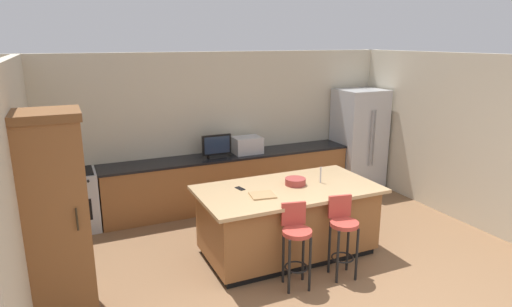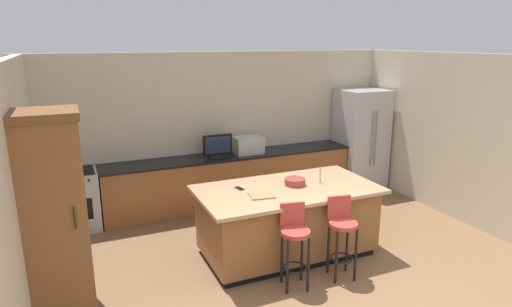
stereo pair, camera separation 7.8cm
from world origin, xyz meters
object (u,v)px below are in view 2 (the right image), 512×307
(refrigerator, at_px, (360,139))
(bar_stool_right, at_px, (342,230))
(tv_remote, at_px, (295,185))
(cutting_board, at_px, (262,195))
(microwave, at_px, (248,145))
(fruit_bowl, at_px, (295,182))
(cabinet_tower, at_px, (56,216))
(tv_monitor, at_px, (218,147))
(bar_stool_left, at_px, (294,238))
(kitchen_island, at_px, (287,220))
(cell_phone, at_px, (239,188))
(range_oven, at_px, (73,201))

(refrigerator, xyz_separation_m, bar_stool_right, (-2.24, -2.67, -0.35))
(tv_remote, distance_m, cutting_board, 0.59)
(microwave, distance_m, fruit_bowl, 1.92)
(cutting_board, bearing_deg, cabinet_tower, -174.97)
(microwave, bearing_deg, tv_monitor, -174.81)
(bar_stool_right, relative_size, fruit_bowl, 3.63)
(fruit_bowl, bearing_deg, tv_remote, -108.37)
(bar_stool_right, relative_size, tv_remote, 5.86)
(refrigerator, relative_size, bar_stool_left, 1.91)
(cabinet_tower, xyz_separation_m, bar_stool_right, (3.07, -0.43, -0.53))
(kitchen_island, bearing_deg, bar_stool_right, -66.87)
(bar_stool_right, bearing_deg, fruit_bowl, 113.16)
(refrigerator, bearing_deg, kitchen_island, -143.52)
(cell_phone, bearing_deg, tv_remote, -26.00)
(refrigerator, distance_m, cell_phone, 3.58)
(kitchen_island, bearing_deg, bar_stool_left, -111.49)
(bar_stool_left, height_order, tv_remote, bar_stool_left)
(tv_remote, bearing_deg, bar_stool_right, -40.83)
(range_oven, relative_size, fruit_bowl, 3.36)
(bar_stool_right, xyz_separation_m, cell_phone, (-0.92, 0.99, 0.34))
(kitchen_island, height_order, fruit_bowl, fruit_bowl)
(cabinet_tower, xyz_separation_m, tv_monitor, (2.43, 2.27, -0.05))
(range_oven, distance_m, bar_stool_left, 3.57)
(range_oven, distance_m, fruit_bowl, 3.38)
(range_oven, distance_m, tv_monitor, 2.38)
(cabinet_tower, xyz_separation_m, cell_phone, (2.15, 0.56, -0.19))
(microwave, relative_size, cell_phone, 3.20)
(cabinet_tower, xyz_separation_m, bar_stool_left, (2.45, -0.40, -0.53))
(refrigerator, height_order, tv_monitor, refrigerator)
(kitchen_island, xyz_separation_m, bar_stool_right, (0.33, -0.77, 0.12))
(bar_stool_left, distance_m, fruit_bowl, 0.99)
(cabinet_tower, height_order, bar_stool_left, cabinet_tower)
(tv_remote, bearing_deg, cabinet_tower, -137.35)
(tv_monitor, height_order, bar_stool_left, tv_monitor)
(microwave, distance_m, bar_stool_left, 2.81)
(tv_monitor, xyz_separation_m, cell_phone, (-0.28, -1.71, -0.14))
(tv_remote, height_order, cutting_board, tv_remote)
(tv_monitor, bearing_deg, cabinet_tower, -137.03)
(cabinet_tower, bearing_deg, bar_stool_left, -9.34)
(refrigerator, height_order, cell_phone, refrigerator)
(bar_stool_left, xyz_separation_m, bar_stool_right, (0.62, -0.03, 0.00))
(bar_stool_left, bearing_deg, cell_phone, 119.08)
(cell_phone, height_order, cutting_board, cutting_board)
(microwave, xyz_separation_m, bar_stool_right, (0.07, -2.75, -0.44))
(bar_stool_right, bearing_deg, bar_stool_left, -172.41)
(range_oven, bearing_deg, cutting_board, -44.34)
(kitchen_island, bearing_deg, tv_monitor, 99.02)
(fruit_bowl, xyz_separation_m, tv_remote, (-0.01, -0.03, -0.03))
(range_oven, bearing_deg, microwave, 0.02)
(microwave, relative_size, cutting_board, 1.62)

